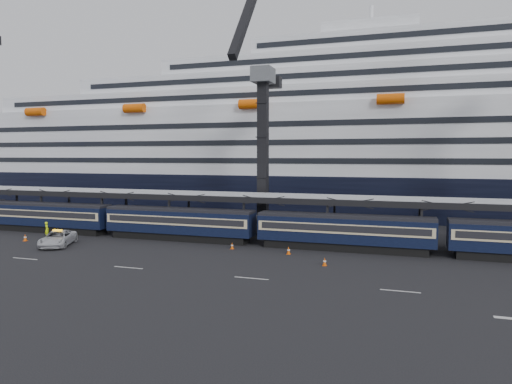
% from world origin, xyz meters
% --- Properties ---
extents(ground, '(260.00, 260.00, 0.00)m').
position_xyz_m(ground, '(0.00, 0.00, 0.00)').
color(ground, black).
rests_on(ground, ground).
extents(train, '(133.05, 3.00, 4.05)m').
position_xyz_m(train, '(-4.65, 10.00, 2.20)').
color(train, black).
rests_on(train, ground).
extents(canopy, '(130.00, 6.25, 5.53)m').
position_xyz_m(canopy, '(0.00, 14.00, 5.25)').
color(canopy, '#9C9FA5').
rests_on(canopy, ground).
extents(cruise_ship, '(214.09, 28.84, 34.00)m').
position_xyz_m(cruise_ship, '(-1.08, 45.99, 12.34)').
color(cruise_ship, black).
rests_on(cruise_ship, ground).
extents(crane_dark_near, '(4.50, 17.75, 35.08)m').
position_xyz_m(crane_dark_near, '(-20.00, 18.59, 11.93)').
color(crane_dark_near, '#4C4F53').
rests_on(crane_dark_near, ground).
extents(pickup_truck, '(5.09, 6.87, 1.73)m').
position_xyz_m(pickup_truck, '(-39.55, 2.37, 0.87)').
color(pickup_truck, '#B6B8BE').
rests_on(pickup_truck, ground).
extents(worker, '(0.88, 0.81, 2.02)m').
position_xyz_m(worker, '(-44.61, 6.23, 1.01)').
color(worker, '#D7FF0D').
rests_on(worker, ground).
extents(traffic_cone_a, '(0.44, 0.44, 0.87)m').
position_xyz_m(traffic_cone_a, '(-45.48, 3.61, 0.43)').
color(traffic_cone_a, '#E35507').
rests_on(traffic_cone_a, ground).
extents(traffic_cone_b, '(0.38, 0.38, 0.76)m').
position_xyz_m(traffic_cone_b, '(-19.87, 6.87, 0.37)').
color(traffic_cone_b, '#E35507').
rests_on(traffic_cone_b, ground).
extents(traffic_cone_c, '(0.42, 0.42, 0.85)m').
position_xyz_m(traffic_cone_c, '(-13.26, 6.16, 0.42)').
color(traffic_cone_c, '#E35507').
rests_on(traffic_cone_c, ground).
extents(traffic_cone_d, '(0.40, 0.40, 0.80)m').
position_xyz_m(traffic_cone_d, '(-8.83, 2.32, 0.40)').
color(traffic_cone_d, '#E35507').
rests_on(traffic_cone_d, ground).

